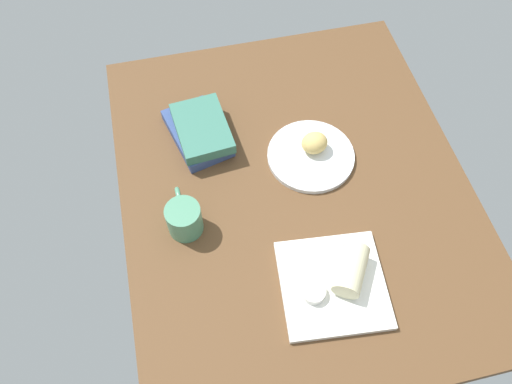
% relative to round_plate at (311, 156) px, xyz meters
% --- Properties ---
extents(dining_table, '(1.10, 0.90, 0.04)m').
position_rel_round_plate_xyz_m(dining_table, '(-0.08, 0.06, -0.03)').
color(dining_table, brown).
rests_on(dining_table, ground).
extents(round_plate, '(0.23, 0.23, 0.01)m').
position_rel_round_plate_xyz_m(round_plate, '(0.00, 0.00, 0.00)').
color(round_plate, white).
rests_on(round_plate, dining_table).
extents(scone_pastry, '(0.07, 0.08, 0.06)m').
position_rel_round_plate_xyz_m(scone_pastry, '(0.01, -0.01, 0.03)').
color(scone_pastry, '#D7B667').
rests_on(scone_pastry, round_plate).
extents(square_plate, '(0.26, 0.26, 0.02)m').
position_rel_round_plate_xyz_m(square_plate, '(-0.36, 0.05, 0.00)').
color(square_plate, white).
rests_on(square_plate, dining_table).
extents(sauce_cup, '(0.05, 0.05, 0.02)m').
position_rel_round_plate_xyz_m(sauce_cup, '(-0.38, 0.10, 0.02)').
color(sauce_cup, silver).
rests_on(sauce_cup, square_plate).
extents(breakfast_wrap, '(0.13, 0.12, 0.06)m').
position_rel_round_plate_xyz_m(breakfast_wrap, '(-0.35, 0.01, 0.04)').
color(breakfast_wrap, beige).
rests_on(breakfast_wrap, square_plate).
extents(book_stack, '(0.24, 0.18, 0.06)m').
position_rel_round_plate_xyz_m(book_stack, '(0.13, 0.28, 0.02)').
color(book_stack, '#33477F').
rests_on(book_stack, dining_table).
extents(coffee_mug, '(0.13, 0.09, 0.09)m').
position_rel_round_plate_xyz_m(coffee_mug, '(-0.13, 0.36, 0.04)').
color(coffee_mug, '#4C8C6B').
rests_on(coffee_mug, dining_table).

